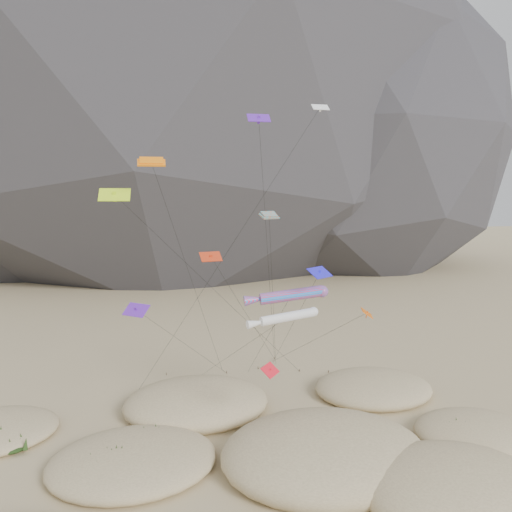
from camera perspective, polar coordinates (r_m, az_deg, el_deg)
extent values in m
plane|color=#CCB789|center=(39.60, 2.59, -25.05)|extent=(500.00, 500.00, 0.00)
ellipsoid|color=black|center=(153.20, -7.66, 21.71)|extent=(191.54, 147.29, 156.00)
ellipsoid|color=#2B2B30|center=(159.11, -24.80, 14.70)|extent=(136.20, 127.83, 116.00)
ellipsoid|color=black|center=(157.51, 10.81, 13.10)|extent=(130.55, 126.41, 100.00)
ellipsoid|color=#CCB789|center=(40.42, 21.76, -23.42)|extent=(13.55, 11.52, 3.83)
ellipsoid|color=#CCB789|center=(42.75, -13.88, -21.77)|extent=(13.01, 11.06, 2.56)
ellipsoid|color=#CCB789|center=(42.19, 7.85, -21.43)|extent=(16.45, 13.98, 4.29)
ellipsoid|color=#CCB789|center=(49.80, 23.82, -17.94)|extent=(10.78, 9.17, 2.20)
ellipsoid|color=#CCB789|center=(51.19, -6.83, -16.30)|extent=(14.16, 12.04, 3.54)
ellipsoid|color=#CCB789|center=(56.18, 13.26, -14.46)|extent=(12.57, 10.68, 2.75)
ellipsoid|color=black|center=(39.21, 19.44, -24.11)|extent=(3.51, 3.01, 1.05)
ellipsoid|color=black|center=(37.37, 16.87, -26.06)|extent=(2.17, 1.85, 0.65)
ellipsoid|color=black|center=(42.38, -16.41, -21.78)|extent=(2.55, 2.18, 0.76)
ellipsoid|color=black|center=(45.19, -11.54, -19.85)|extent=(1.93, 1.65, 0.58)
ellipsoid|color=black|center=(44.13, 5.35, -19.84)|extent=(3.21, 2.75, 0.96)
ellipsoid|color=black|center=(45.90, 7.41, -18.90)|extent=(2.94, 2.52, 0.88)
ellipsoid|color=black|center=(41.22, 1.51, -22.20)|extent=(2.25, 1.92, 0.67)
ellipsoid|color=black|center=(49.25, 22.45, -18.03)|extent=(2.33, 1.99, 0.70)
ellipsoid|color=black|center=(51.41, -5.54, -15.93)|extent=(2.81, 2.41, 0.84)
ellipsoid|color=black|center=(50.72, -2.39, -16.35)|extent=(2.50, 2.14, 0.75)
ellipsoid|color=black|center=(55.63, 12.99, -14.58)|extent=(2.61, 2.23, 0.78)
ellipsoid|color=black|center=(53.47, 10.88, -15.56)|extent=(1.89, 1.61, 0.57)
ellipsoid|color=black|center=(48.03, -26.07, -19.15)|extent=(2.00, 1.71, 0.60)
cylinder|color=#3F2D1E|center=(57.17, -4.39, -14.40)|extent=(0.08, 0.08, 0.30)
cylinder|color=#3F2D1E|center=(60.67, -3.38, -13.11)|extent=(0.08, 0.08, 0.30)
cylinder|color=#3F2D1E|center=(61.90, 0.23, -12.68)|extent=(0.08, 0.08, 0.30)
cylinder|color=#3F2D1E|center=(65.38, 2.13, -11.59)|extent=(0.08, 0.08, 0.30)
cylinder|color=#3F2D1E|center=(61.35, 4.98, -12.89)|extent=(0.08, 0.08, 0.30)
cylinder|color=#3F2D1E|center=(60.93, -10.21, -13.12)|extent=(0.08, 0.08, 0.30)
cylinder|color=#3F2D1E|center=(61.36, 8.28, -12.93)|extent=(0.08, 0.08, 0.30)
cylinder|color=#3F2D1E|center=(56.16, -13.55, -14.99)|extent=(0.08, 0.08, 0.30)
cylinder|color=#FE1A3E|center=(45.20, 4.08, -4.47)|extent=(5.90, 1.51, 1.65)
sphere|color=#FE1A3E|center=(45.91, 7.58, -4.04)|extent=(1.11, 1.11, 1.11)
cone|color=#FE1A3E|center=(44.62, 0.11, -4.98)|extent=(2.46, 1.14, 1.18)
cylinder|color=black|center=(52.92, 1.22, -9.45)|extent=(0.85, 13.77, 12.05)
cylinder|color=silver|center=(43.36, 3.67, -6.94)|extent=(5.16, 1.60, 1.16)
sphere|color=silver|center=(44.48, 6.59, -6.35)|extent=(0.85, 0.85, 0.85)
cone|color=silver|center=(42.27, 0.28, -7.65)|extent=(2.15, 1.04, 0.87)
cylinder|color=black|center=(51.70, -2.04, -10.70)|extent=(5.32, 16.27, 10.59)
cube|color=orange|center=(43.13, -11.86, 10.39)|extent=(2.33, 1.03, 0.69)
cube|color=orange|center=(43.14, -11.87, 10.63)|extent=(1.98, 0.81, 0.67)
cylinder|color=black|center=(51.23, -7.18, -3.36)|extent=(8.41, 14.05, 23.68)
cube|color=#DE4917|center=(47.32, 1.52, 4.58)|extent=(2.20, 1.69, 0.58)
cube|color=#DE4917|center=(47.31, 1.52, 4.81)|extent=(1.85, 1.39, 0.57)
cylinder|color=black|center=(55.02, 1.95, -5.06)|extent=(4.43, 12.34, 19.02)
cube|color=#581EB1|center=(46.52, 0.31, 15.51)|extent=(2.13, 1.16, 0.85)
cube|color=#581EB1|center=(46.50, 0.31, 15.32)|extent=(0.27, 0.29, 0.70)
cylinder|color=black|center=(54.44, 1.38, -0.42)|extent=(6.02, 14.90, 27.84)
cube|color=#BFEE19|center=(45.07, -15.87, 6.75)|extent=(2.78, 1.53, 1.12)
cube|color=#BFEE19|center=(45.07, -15.86, 6.56)|extent=(0.35, 0.40, 0.89)
cylinder|color=black|center=(51.62, -3.93, -4.71)|extent=(20.39, 9.37, 20.98)
cube|color=orange|center=(47.33, 12.55, -6.38)|extent=(1.55, 2.07, 0.69)
cube|color=orange|center=(47.36, 12.55, -6.55)|extent=(0.26, 0.28, 0.64)
cylinder|color=black|center=(54.25, 5.63, -10.05)|extent=(6.40, 15.42, 10.16)
cube|color=#201AE5|center=(43.83, 7.29, -1.88)|extent=(2.60, 2.29, 0.82)
cube|color=#201AE5|center=(43.85, 7.29, -2.07)|extent=(0.35, 0.33, 0.80)
cylinder|color=black|center=(54.38, 4.23, -7.76)|extent=(1.62, 19.17, 14.25)
cube|color=red|center=(41.02, -5.20, -0.07)|extent=(1.88, 1.14, 0.73)
cube|color=red|center=(41.04, -5.20, -0.28)|extent=(0.25, 0.27, 0.60)
cylinder|color=black|center=(52.86, -0.73, -7.22)|extent=(11.21, 19.23, 15.94)
cube|color=white|center=(52.49, 7.37, 16.52)|extent=(1.74, 0.95, 0.67)
cube|color=white|center=(52.47, 7.37, 16.36)|extent=(0.21, 0.22, 0.58)
cylinder|color=black|center=(51.43, -3.48, 0.17)|extent=(18.80, 3.97, 29.69)
cube|color=#5F1FB9|center=(43.84, -13.53, -6.01)|extent=(2.41, 2.33, 0.91)
cube|color=#5F1FB9|center=(43.88, -13.53, -6.21)|extent=(0.39, 0.40, 0.76)
cylinder|color=black|center=(51.98, -7.69, -10.22)|extent=(10.32, 13.24, 11.25)
cube|color=red|center=(41.55, 1.63, -12.91)|extent=(1.91, 2.02, 0.77)
cube|color=red|center=(41.60, 1.63, -13.11)|extent=(0.34, 0.34, 0.63)
cylinder|color=black|center=(53.48, 1.94, -12.16)|extent=(6.86, 21.87, 6.83)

